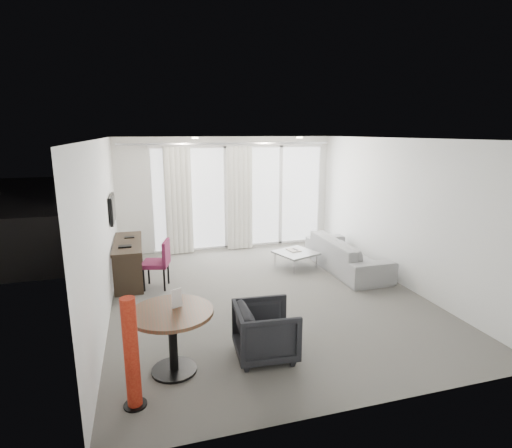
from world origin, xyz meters
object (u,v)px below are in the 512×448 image
object	(u,v)px
red_lamp	(131,354)
tub_armchair	(266,331)
rattan_chair_a	(243,214)
coffee_table	(296,260)
sofa	(346,254)
desk_chair	(156,264)
round_table	(173,341)
rattan_chair_b	(275,215)
desk	(129,261)

from	to	relation	value
red_lamp	tub_armchair	distance (m)	1.65
tub_armchair	rattan_chair_a	xyz separation A→B (m)	(1.42, 6.68, 0.06)
coffee_table	rattan_chair_a	xyz separation A→B (m)	(-0.16, 3.69, 0.23)
red_lamp	sofa	xyz separation A→B (m)	(4.05, 3.11, -0.26)
desk_chair	tub_armchair	xyz separation A→B (m)	(1.20, -2.67, -0.10)
round_table	rattan_chair_a	distance (m)	7.16
rattan_chair_b	round_table	bearing A→B (deg)	-119.75
round_table	tub_armchair	distance (m)	1.11
round_table	rattan_chair_a	bearing A→B (deg)	69.26
desk_chair	rattan_chair_b	bearing A→B (deg)	62.02
red_lamp	coffee_table	world-z (taller)	red_lamp
red_lamp	rattan_chair_b	size ratio (longest dim) A/B	1.61
desk	tub_armchair	bearing A→B (deg)	-62.25
round_table	coffee_table	world-z (taller)	round_table
desk	coffee_table	distance (m)	3.25
round_table	rattan_chair_a	xyz separation A→B (m)	(2.53, 6.69, 0.01)
sofa	rattan_chair_a	xyz separation A→B (m)	(-1.09, 4.08, 0.07)
coffee_table	sofa	distance (m)	1.02
red_lamp	rattan_chair_a	bearing A→B (deg)	67.60
sofa	coffee_table	bearing A→B (deg)	67.25
desk	tub_armchair	distance (m)	3.56
desk	sofa	world-z (taller)	desk
rattan_chair_b	rattan_chair_a	bearing A→B (deg)	164.26
desk_chair	rattan_chair_a	size ratio (longest dim) A/B	1.10
sofa	rattan_chair_a	distance (m)	4.22
desk	tub_armchair	world-z (taller)	desk
sofa	round_table	bearing A→B (deg)	125.79
red_lamp	rattan_chair_a	distance (m)	7.79
desk_chair	rattan_chair_b	size ratio (longest dim) A/B	1.19
desk_chair	red_lamp	distance (m)	3.21
desk	round_table	world-z (taller)	round_table
desk_chair	sofa	world-z (taller)	desk_chair
red_lamp	rattan_chair_a	size ratio (longest dim) A/B	1.49
round_table	tub_armchair	world-z (taller)	round_table
desk	rattan_chair_b	distance (m)	5.17
round_table	rattan_chair_b	xyz separation A→B (m)	(3.43, 6.47, -0.01)
round_table	rattan_chair_a	world-z (taller)	rattan_chair_a
tub_armchair	rattan_chair_b	distance (m)	6.86
desk	round_table	xyz separation A→B (m)	(0.55, -3.17, 0.01)
round_table	rattan_chair_a	size ratio (longest dim) A/B	1.20
tub_armchair	red_lamp	bearing A→B (deg)	112.92
desk	red_lamp	xyz separation A→B (m)	(0.12, -3.67, 0.21)
round_table	coffee_table	bearing A→B (deg)	48.15
round_table	red_lamp	bearing A→B (deg)	-130.60
desk	desk_chair	distance (m)	0.68
red_lamp	sofa	size ratio (longest dim) A/B	0.53
red_lamp	rattan_chair_b	bearing A→B (deg)	61.00
rattan_chair_a	rattan_chair_b	distance (m)	0.93
desk	rattan_chair_a	size ratio (longest dim) A/B	2.02
desk_chair	red_lamp	world-z (taller)	red_lamp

